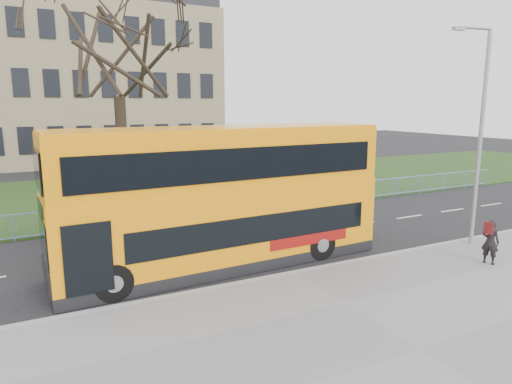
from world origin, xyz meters
The scene contains 10 objects.
ground centered at (0.00, 0.00, 0.00)m, with size 120.00×120.00×0.00m, color black.
pavement centered at (0.00, -6.75, 0.06)m, with size 80.00×10.50×0.12m, color slate.
kerb centered at (0.00, -1.55, 0.07)m, with size 80.00×0.20×0.14m, color gray.
grass_verge centered at (0.00, 14.30, 0.04)m, with size 80.00×15.40×0.08m, color #1C3714.
guard_railing centered at (0.00, 6.60, 0.55)m, with size 40.00×0.12×1.10m, color #7297CA, non-canonical shape.
bare_tree centered at (-3.00, 10.00, 6.81)m, with size 9.43×9.43×13.47m, color black, non-canonical shape.
civic_building centered at (-5.00, 35.00, 7.00)m, with size 30.00×15.00×14.00m, color #887656.
yellow_bus centered at (-1.60, 0.39, 2.46)m, with size 11.04×3.04×4.59m.
pedestrian centered at (6.22, -3.82, 0.87)m, with size 0.55×0.36×1.50m, color black.
street_lamp centered at (7.55, -1.99, 4.44)m, with size 1.67×0.40×7.89m.
Camera 1 is at (-7.30, -13.27, 5.38)m, focal length 32.00 mm.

